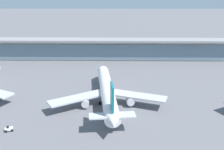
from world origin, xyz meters
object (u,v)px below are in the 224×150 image
service_truck_under_wing_blue (1,97)px  service_truck_on_taxiway_blue (106,112)px  service_truck_near_nose_white (9,129)px  airliner_centre_stand (107,91)px

service_truck_under_wing_blue → service_truck_on_taxiway_blue: size_ratio=0.99×
service_truck_under_wing_blue → service_truck_near_nose_white: bearing=-62.1°
airliner_centre_stand → service_truck_on_taxiway_blue: airliner_centre_stand is taller
airliner_centre_stand → service_truck_near_nose_white: 42.39m
airliner_centre_stand → service_truck_near_nose_white: size_ratio=20.09×
airliner_centre_stand → service_truck_near_nose_white: airliner_centre_stand is taller
airliner_centre_stand → service_truck_on_taxiway_blue: 11.37m
service_truck_near_nose_white → service_truck_under_wing_blue: size_ratio=1.00×
service_truck_under_wing_blue → airliner_centre_stand: bearing=-4.3°
airliner_centre_stand → service_truck_near_nose_white: bearing=-144.4°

